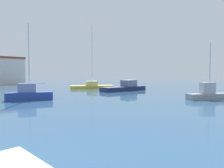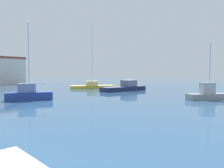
% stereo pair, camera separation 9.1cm
% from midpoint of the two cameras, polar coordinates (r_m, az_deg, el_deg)
% --- Properties ---
extents(water, '(160.00, 160.00, 0.00)m').
position_cam_midpoint_polar(water, '(29.69, -16.28, -2.34)').
color(water, '#2D5175').
rests_on(water, ground).
extents(sailboat_blue_far_right, '(4.61, 3.09, 7.66)m').
position_cam_midpoint_polar(sailboat_blue_far_right, '(22.54, -21.91, -2.50)').
color(sailboat_blue_far_right, '#233D93').
rests_on(sailboat_blue_far_right, water).
extents(motorboat_navy_center_channel, '(7.82, 3.04, 1.62)m').
position_cam_midpoint_polar(motorboat_navy_center_channel, '(32.35, 3.45, -0.89)').
color(motorboat_navy_center_channel, '#19234C').
rests_on(motorboat_navy_center_channel, water).
extents(sailboat_grey_outer_mooring, '(4.67, 3.55, 5.79)m').
position_cam_midpoint_polar(sailboat_grey_outer_mooring, '(23.68, 24.92, -2.44)').
color(sailboat_grey_outer_mooring, gray).
rests_on(sailboat_grey_outer_mooring, water).
extents(sailboat_yellow_mid_harbor, '(7.68, 5.87, 11.27)m').
position_cam_midpoint_polar(sailboat_yellow_mid_harbor, '(37.25, -5.56, -0.45)').
color(sailboat_yellow_mid_harbor, gold).
rests_on(sailboat_yellow_mid_harbor, water).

